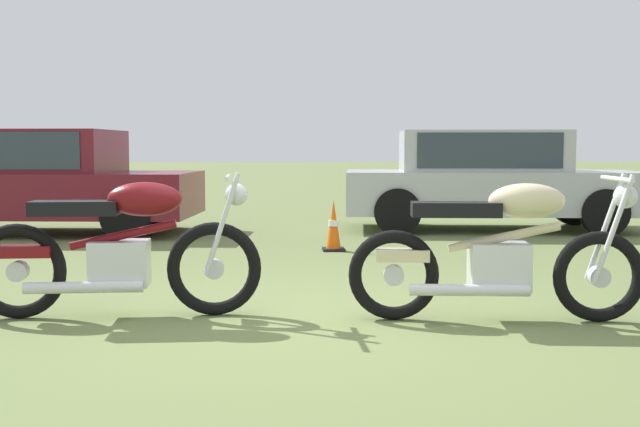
# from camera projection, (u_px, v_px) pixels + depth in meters

# --- Properties ---
(ground_plane) EXTENTS (120.00, 120.00, 0.00)m
(ground_plane) POSITION_uv_depth(u_px,v_px,m) (300.00, 321.00, 5.56)
(ground_plane) COLOR olive
(motorcycle_maroon) EXTENTS (2.02, 0.64, 1.02)m
(motorcycle_maroon) POSITION_uv_depth(u_px,v_px,m) (120.00, 249.00, 5.65)
(motorcycle_maroon) COLOR black
(motorcycle_maroon) RESTS_ON ground
(motorcycle_cream) EXTENTS (2.02, 0.64, 1.02)m
(motorcycle_cream) POSITION_uv_depth(u_px,v_px,m) (500.00, 251.00, 5.52)
(motorcycle_cream) COLOR black
(motorcycle_cream) RESTS_ON ground
(car_burgundy) EXTENTS (4.43, 2.31, 1.43)m
(car_burgundy) POSITION_uv_depth(u_px,v_px,m) (35.00, 176.00, 11.15)
(car_burgundy) COLOR maroon
(car_burgundy) RESTS_ON ground
(car_silver) EXTENTS (4.35, 2.26, 1.43)m
(car_silver) POSITION_uv_depth(u_px,v_px,m) (487.00, 175.00, 11.66)
(car_silver) COLOR #B2B5BA
(car_silver) RESTS_ON ground
(traffic_cone) EXTENTS (0.25, 0.25, 0.58)m
(traffic_cone) POSITION_uv_depth(u_px,v_px,m) (334.00, 228.00, 9.31)
(traffic_cone) COLOR #EA590F
(traffic_cone) RESTS_ON ground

